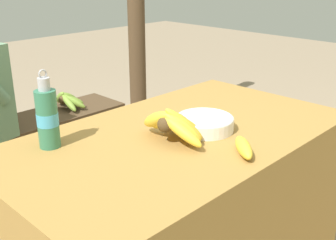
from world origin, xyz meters
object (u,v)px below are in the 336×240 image
object	(u,v)px
wooden_bench	(0,142)
banana_bunch_green	(67,99)
serving_bowl	(205,123)
banana_bunch_ripe	(173,123)
loose_banana_front	(244,147)
water_bottle	(47,117)

from	to	relation	value
wooden_bench	banana_bunch_green	bearing A→B (deg)	0.75
serving_bowl	wooden_bench	bearing A→B (deg)	104.94
wooden_bench	banana_bunch_ripe	bearing A→B (deg)	-82.54
banana_bunch_ripe	wooden_bench	bearing A→B (deg)	97.46
banana_bunch_ripe	serving_bowl	distance (m)	0.16
loose_banana_front	wooden_bench	xyz separation A→B (m)	(-0.24, 1.39, -0.33)
loose_banana_front	banana_bunch_ripe	bearing A→B (deg)	109.28
banana_bunch_ripe	water_bottle	xyz separation A→B (m)	(-0.33, 0.27, 0.04)
serving_bowl	banana_bunch_green	bearing A→B (deg)	83.56
banana_bunch_ripe	serving_bowl	world-z (taller)	banana_bunch_ripe
water_bottle	serving_bowl	bearing A→B (deg)	-29.93
banana_bunch_green	water_bottle	bearing A→B (deg)	-125.33
water_bottle	loose_banana_front	world-z (taller)	water_bottle
serving_bowl	loose_banana_front	bearing A→B (deg)	-107.78
water_bottle	wooden_bench	size ratio (longest dim) A/B	0.18
water_bottle	wooden_bench	bearing A→B (deg)	78.14
banana_bunch_ripe	water_bottle	world-z (taller)	water_bottle
serving_bowl	banana_bunch_green	world-z (taller)	serving_bowl
water_bottle	banana_bunch_green	world-z (taller)	water_bottle
banana_bunch_ripe	water_bottle	size ratio (longest dim) A/B	1.14
loose_banana_front	banana_bunch_green	xyz separation A→B (m)	(0.21, 1.40, -0.19)
banana_bunch_ripe	banana_bunch_green	bearing A→B (deg)	75.82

